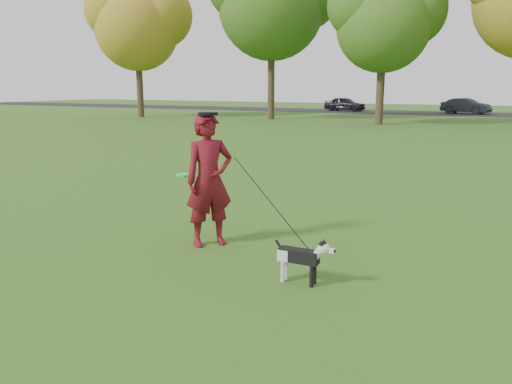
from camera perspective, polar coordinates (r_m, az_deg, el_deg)
The scene contains 7 objects.
ground at distance 6.82m, azimuth -0.50°, elevation -8.51°, with size 120.00×120.00×0.00m, color #285116.
road at distance 45.85m, azimuth 22.78°, elevation 8.24°, with size 120.00×7.00×0.02m, color black.
man at distance 7.51m, azimuth -5.37°, elevation 1.34°, with size 0.73×0.48×2.01m, color #550C1A.
dog at distance 6.16m, azimuth 5.45°, elevation -7.23°, with size 0.79×0.16×0.60m.
car_left at distance 47.61m, azimuth 10.12°, elevation 9.88°, with size 1.51×3.76×1.28m, color black.
car_mid at distance 45.82m, azimuth 22.85°, elevation 9.05°, with size 1.36×3.91×1.29m, color black.
man_held_items at distance 6.59m, azimuth 1.58°, elevation -1.06°, with size 2.46×0.98×1.61m.
Camera 1 is at (2.86, -5.70, 2.41)m, focal length 35.00 mm.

